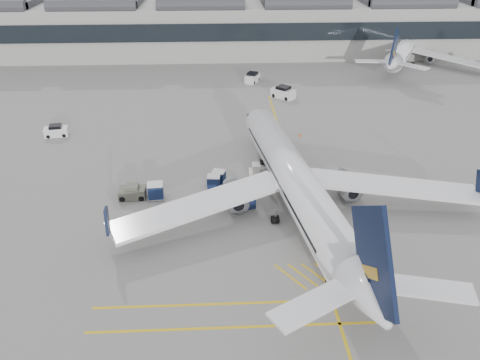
{
  "coord_description": "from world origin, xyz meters",
  "views": [
    {
      "loc": [
        1.3,
        -37.69,
        26.5
      ],
      "look_at": [
        3.21,
        3.0,
        4.0
      ],
      "focal_mm": 35.0,
      "sensor_mm": 36.0,
      "label": 1
    }
  ],
  "objects_px": {
    "ramp_agent_a": "(241,189)",
    "pushback_tug": "(132,192)",
    "airliner_main": "(296,183)",
    "belt_loader": "(265,172)",
    "baggage_cart_a": "(219,177)",
    "ramp_agent_b": "(266,184)"
  },
  "relations": [
    {
      "from": "airliner_main",
      "to": "ramp_agent_a",
      "type": "relative_size",
      "value": 26.12
    },
    {
      "from": "airliner_main",
      "to": "ramp_agent_b",
      "type": "xyz_separation_m",
      "value": [
        -2.62,
        3.99,
        -2.28
      ]
    },
    {
      "from": "ramp_agent_a",
      "to": "pushback_tug",
      "type": "height_order",
      "value": "pushback_tug"
    },
    {
      "from": "ramp_agent_a",
      "to": "ramp_agent_b",
      "type": "distance_m",
      "value": 2.93
    },
    {
      "from": "belt_loader",
      "to": "baggage_cart_a",
      "type": "bearing_deg",
      "value": -162.14
    },
    {
      "from": "belt_loader",
      "to": "pushback_tug",
      "type": "relative_size",
      "value": 1.67
    },
    {
      "from": "airliner_main",
      "to": "belt_loader",
      "type": "height_order",
      "value": "airliner_main"
    },
    {
      "from": "belt_loader",
      "to": "baggage_cart_a",
      "type": "distance_m",
      "value": 5.69
    },
    {
      "from": "ramp_agent_b",
      "to": "pushback_tug",
      "type": "height_order",
      "value": "ramp_agent_b"
    },
    {
      "from": "baggage_cart_a",
      "to": "ramp_agent_a",
      "type": "distance_m",
      "value": 3.69
    },
    {
      "from": "ramp_agent_b",
      "to": "baggage_cart_a",
      "type": "bearing_deg",
      "value": -46.19
    },
    {
      "from": "ramp_agent_a",
      "to": "pushback_tug",
      "type": "bearing_deg",
      "value": 163.12
    },
    {
      "from": "airliner_main",
      "to": "belt_loader",
      "type": "xyz_separation_m",
      "value": [
        -2.44,
        7.72,
        -2.68
      ]
    },
    {
      "from": "ramp_agent_a",
      "to": "pushback_tug",
      "type": "distance_m",
      "value": 11.86
    },
    {
      "from": "belt_loader",
      "to": "pushback_tug",
      "type": "bearing_deg",
      "value": -161.81
    },
    {
      "from": "baggage_cart_a",
      "to": "ramp_agent_b",
      "type": "relative_size",
      "value": 0.95
    },
    {
      "from": "belt_loader",
      "to": "baggage_cart_a",
      "type": "relative_size",
      "value": 2.6
    },
    {
      "from": "baggage_cart_a",
      "to": "airliner_main",
      "type": "bearing_deg",
      "value": -19.03
    },
    {
      "from": "ramp_agent_a",
      "to": "airliner_main",
      "type": "bearing_deg",
      "value": -48.54
    },
    {
      "from": "belt_loader",
      "to": "baggage_cart_a",
      "type": "height_order",
      "value": "belt_loader"
    },
    {
      "from": "ramp_agent_b",
      "to": "pushback_tug",
      "type": "xyz_separation_m",
      "value": [
        -14.72,
        -0.63,
        -0.27
      ]
    },
    {
      "from": "airliner_main",
      "to": "ramp_agent_b",
      "type": "relative_size",
      "value": 21.25
    }
  ]
}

